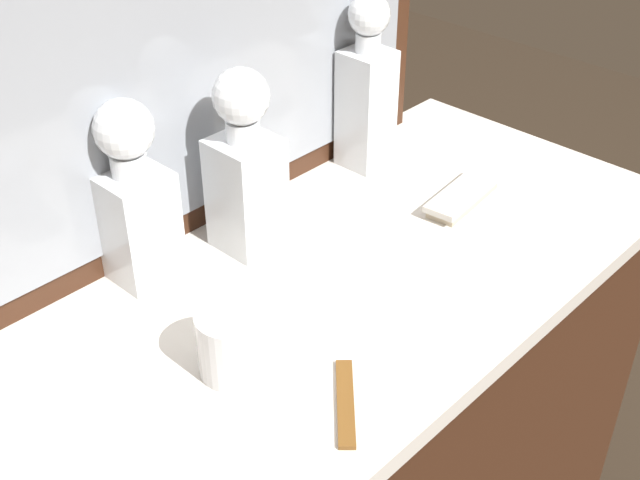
{
  "coord_description": "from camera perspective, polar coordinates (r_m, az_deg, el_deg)",
  "views": [
    {
      "loc": [
        -0.66,
        -0.63,
        1.57
      ],
      "look_at": [
        0.0,
        0.0,
        0.94
      ],
      "focal_mm": 46.66,
      "sensor_mm": 36.0,
      "label": 1
    }
  ],
  "objects": [
    {
      "name": "tortoiseshell_comb",
      "position": [
        0.99,
        1.76,
        -11.07
      ],
      "size": [
        0.11,
        0.11,
        0.01
      ],
      "color": "brown",
      "rests_on": "dresser"
    },
    {
      "name": "dresser_mirror",
      "position": [
        1.16,
        -9.26,
        15.38
      ],
      "size": [
        0.96,
        0.03,
        0.67
      ],
      "color": "#381E11",
      "rests_on": "dresser"
    },
    {
      "name": "crystal_tumbler_far_right",
      "position": [
        1.01,
        -5.95,
        -7.15
      ],
      "size": [
        0.09,
        0.09,
        0.09
      ],
      "color": "white",
      "rests_on": "dresser"
    },
    {
      "name": "crystal_decanter_front",
      "position": [
        1.19,
        -5.12,
        4.25
      ],
      "size": [
        0.09,
        0.09,
        0.28
      ],
      "color": "white",
      "rests_on": "dresser"
    },
    {
      "name": "crystal_decanter_far_right",
      "position": [
        1.4,
        3.19,
        9.64
      ],
      "size": [
        0.08,
        0.08,
        0.3
      ],
      "color": "white",
      "rests_on": "dresser"
    },
    {
      "name": "crystal_decanter_center",
      "position": [
        1.15,
        -12.53,
        2.08
      ],
      "size": [
        0.09,
        0.09,
        0.27
      ],
      "color": "white",
      "rests_on": "dresser"
    },
    {
      "name": "silver_brush_right",
      "position": [
        1.35,
        9.76,
        2.99
      ],
      "size": [
        0.17,
        0.07,
        0.02
      ],
      "color": "#B7A88C",
      "rests_on": "dresser"
    }
  ]
}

